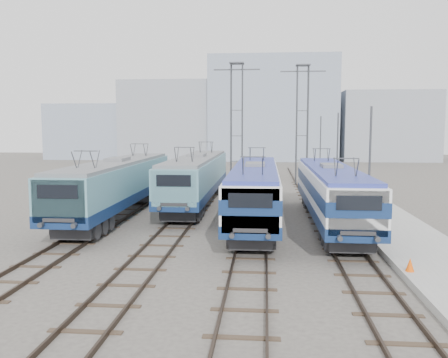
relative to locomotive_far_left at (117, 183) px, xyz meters
The scene contains 16 objects.
ground 8.81m from the locomotive_far_left, 37.54° to the right, with size 160.00×160.00×0.00m, color #514C47.
platform 17.31m from the locomotive_far_left, ahead, with size 4.00×70.00×0.30m, color #9E9E99.
locomotive_far_left is the anchor object (origin of this frame).
locomotive_center_left 6.69m from the locomotive_far_left, 47.72° to the left, with size 2.86×18.06×3.40m.
locomotive_center_right 9.12m from the locomotive_far_left, ahead, with size 2.74×17.32×3.26m.
locomotive_far_right 13.60m from the locomotive_far_left, ahead, with size 2.72×17.16×3.23m.
catenary_tower_west 18.64m from the locomotive_far_left, 68.12° to the left, with size 4.50×1.20×12.00m.
catenary_tower_east 23.43m from the locomotive_far_left, 54.84° to the left, with size 4.50×1.20×12.00m.
mast_front 15.73m from the locomotive_far_left, 11.73° to the right, with size 0.12×0.12×7.00m, color #3F4247.
mast_mid 17.74m from the locomotive_far_left, 29.86° to the left, with size 0.12×0.12×7.00m, color #3F4247.
mast_rear 25.89m from the locomotive_far_left, 53.59° to the left, with size 0.12×0.12×7.00m, color #3F4247.
safety_cone 19.11m from the locomotive_far_left, 36.78° to the right, with size 0.33×0.33×0.53m, color #F75407.
building_west 57.47m from the locomotive_far_left, 97.27° to the left, with size 18.00×12.00×14.00m, color #8D949F.
building_center 58.21m from the locomotive_far_left, 79.29° to the left, with size 22.00×14.00×18.00m, color #8997AB.
building_east 64.71m from the locomotive_far_left, 61.58° to the left, with size 16.00×12.00×12.00m, color #8D949F.
building_far_west 61.45m from the locomotive_far_left, 112.26° to the left, with size 14.00×10.00×10.00m, color #8997AB.
Camera 1 is at (2.89, -24.66, 5.88)m, focal length 38.00 mm.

